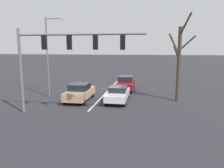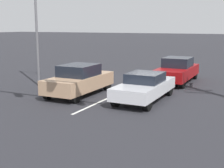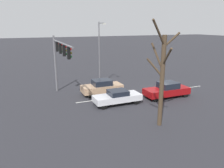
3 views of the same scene
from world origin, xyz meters
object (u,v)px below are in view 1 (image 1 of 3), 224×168
at_px(traffic_signal_gantry, 62,50).
at_px(bare_tree_near, 179,59).
at_px(car_tan_midlane_front, 80,92).
at_px(car_silver_leftlane_front, 118,94).
at_px(car_maroon_leftlane_second, 126,83).
at_px(street_lamp_right_shoulder, 49,52).

bearing_deg(traffic_signal_gantry, bare_tree_near, -147.22).
relative_size(car_tan_midlane_front, traffic_signal_gantry, 0.48).
height_order(traffic_signal_gantry, bare_tree_near, bare_tree_near).
relative_size(car_silver_leftlane_front, bare_tree_near, 0.59).
distance_m(car_maroon_leftlane_second, traffic_signal_gantry, 11.31).
bearing_deg(car_tan_midlane_front, car_maroon_leftlane_second, -121.99).
height_order(street_lamp_right_shoulder, bare_tree_near, bare_tree_near).
distance_m(car_tan_midlane_front, traffic_signal_gantry, 5.75).
xyz_separation_m(car_tan_midlane_front, bare_tree_near, (-8.80, -1.26, 3.00)).
distance_m(street_lamp_right_shoulder, bare_tree_near, 12.04).
relative_size(street_lamp_right_shoulder, bare_tree_near, 1.00).
distance_m(car_maroon_leftlane_second, bare_tree_near, 7.51).
distance_m(car_silver_leftlane_front, bare_tree_near, 6.21).
xyz_separation_m(car_maroon_leftlane_second, street_lamp_right_shoulder, (6.83, 4.81, 3.63)).
distance_m(car_tan_midlane_front, street_lamp_right_shoulder, 4.95).
xyz_separation_m(car_silver_leftlane_front, bare_tree_near, (-5.30, -1.01, 3.08)).
bearing_deg(car_maroon_leftlane_second, traffic_signal_gantry, 71.20).
bearing_deg(traffic_signal_gantry, car_maroon_leftlane_second, -108.80).
bearing_deg(street_lamp_right_shoulder, car_tan_midlane_front, 163.17).
height_order(car_tan_midlane_front, car_maroon_leftlane_second, car_tan_midlane_front).
distance_m(car_maroon_leftlane_second, street_lamp_right_shoulder, 9.11).
relative_size(car_maroon_leftlane_second, traffic_signal_gantry, 0.52).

